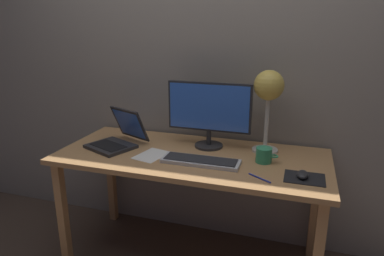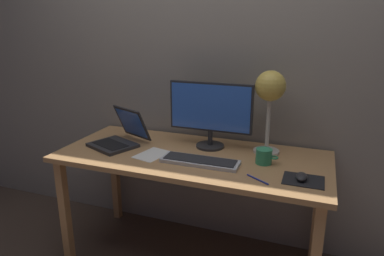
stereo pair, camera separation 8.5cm
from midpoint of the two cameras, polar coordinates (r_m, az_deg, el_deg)
name	(u,v)px [view 1 (the left image)]	position (r m, az deg, el deg)	size (l,w,h in m)	color
back_wall	(210,53)	(2.33, 1.92, 12.10)	(4.80, 0.06, 2.60)	gray
desk	(192,167)	(2.12, -1.24, -6.33)	(1.60, 0.70, 0.74)	tan
monitor	(209,110)	(2.14, 1.68, 2.88)	(0.52, 0.18, 0.41)	#28282B
keyboard_main	(201,161)	(1.96, 0.17, -5.41)	(0.44, 0.14, 0.03)	silver
laptop	(120,135)	(2.28, -12.80, -1.20)	(0.37, 0.40, 0.23)	#28282B
desk_lamp	(269,91)	(2.07, 11.27, 5.99)	(0.18, 0.18, 0.49)	beige
mousepad	(305,178)	(1.85, 16.66, -7.85)	(0.20, 0.16, 0.00)	black
mouse	(303,174)	(1.84, 16.38, -7.32)	(0.06, 0.10, 0.03)	#28282B
coffee_mug	(264,155)	(1.99, 10.51, -4.39)	(0.12, 0.09, 0.09)	#339966
paper_sheet_near_mouse	(151,155)	(2.09, -7.81, -4.43)	(0.15, 0.21, 0.00)	white
pen	(260,178)	(1.79, 9.65, -8.08)	(0.01, 0.01, 0.14)	#2633A5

